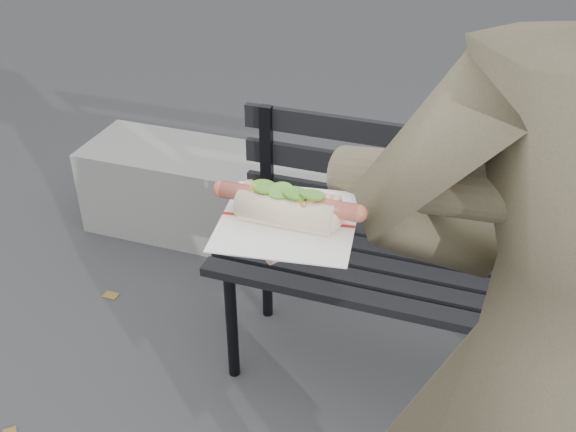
% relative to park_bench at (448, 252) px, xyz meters
% --- Properties ---
extents(park_bench, '(1.50, 0.44, 0.88)m').
position_rel_park_bench_xyz_m(park_bench, '(0.00, 0.00, 0.00)').
color(park_bench, black).
rests_on(park_bench, ground).
extents(concrete_block, '(1.20, 0.40, 0.40)m').
position_rel_park_bench_xyz_m(concrete_block, '(-1.08, 0.57, -0.32)').
color(concrete_block, slate).
rests_on(concrete_block, ground).
extents(person, '(0.74, 0.52, 1.93)m').
position_rel_park_bench_xyz_m(person, '(0.25, -0.96, 0.44)').
color(person, brown).
rests_on(person, ground).
extents(held_hotdog, '(0.64, 0.31, 0.20)m').
position_rel_park_bench_xyz_m(held_hotdog, '(0.03, -0.99, 0.77)').
color(held_hotdog, brown).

